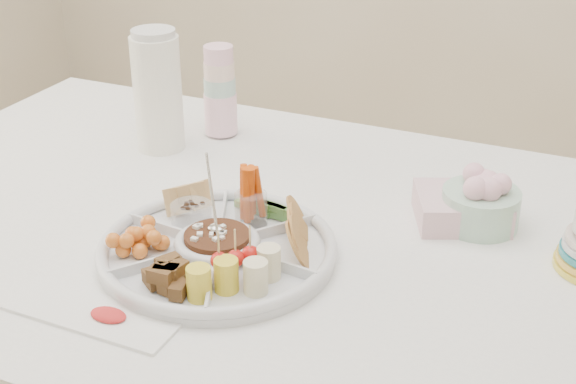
% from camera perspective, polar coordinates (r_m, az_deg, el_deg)
% --- Properties ---
extents(party_tray, '(0.42, 0.42, 0.04)m').
position_cam_1_polar(party_tray, '(1.30, -5.04, -3.87)').
color(party_tray, white).
rests_on(party_tray, dining_table).
extents(bean_dip, '(0.12, 0.12, 0.04)m').
position_cam_1_polar(bean_dip, '(1.29, -5.05, -3.59)').
color(bean_dip, black).
rests_on(bean_dip, party_tray).
extents(tortillas, '(0.11, 0.11, 0.06)m').
position_cam_1_polar(tortillas, '(1.28, 0.73, -3.09)').
color(tortillas, '#965F2B').
rests_on(tortillas, party_tray).
extents(carrot_cucumber, '(0.12, 0.12, 0.10)m').
position_cam_1_polar(carrot_cucumber, '(1.37, -1.98, -0.00)').
color(carrot_cucumber, '#D4490A').
rests_on(carrot_cucumber, party_tray).
extents(pita_raisins, '(0.11, 0.11, 0.05)m').
position_cam_1_polar(pita_raisins, '(1.39, -7.32, -0.71)').
color(pita_raisins, '#EDBB8E').
rests_on(pita_raisins, party_tray).
extents(cherries, '(0.12, 0.12, 0.04)m').
position_cam_1_polar(cherries, '(1.31, -10.74, -3.28)').
color(cherries, orange).
rests_on(cherries, party_tray).
extents(granola_chunks, '(0.11, 0.11, 0.04)m').
position_cam_1_polar(granola_chunks, '(1.20, -8.64, -6.01)').
color(granola_chunks, brown).
rests_on(granola_chunks, party_tray).
extents(banana_tomato, '(0.13, 0.13, 0.10)m').
position_cam_1_polar(banana_tomato, '(1.18, -2.44, -5.18)').
color(banana_tomato, '#FDF769').
rests_on(banana_tomato, party_tray).
extents(cup_stack, '(0.09, 0.09, 0.20)m').
position_cam_1_polar(cup_stack, '(1.74, -4.86, 7.11)').
color(cup_stack, '#A8BF9D').
rests_on(cup_stack, dining_table).
extents(thermos, '(0.13, 0.13, 0.26)m').
position_cam_1_polar(thermos, '(1.68, -9.27, 7.23)').
color(thermos, white).
rests_on(thermos, dining_table).
extents(flower_bowl, '(0.14, 0.14, 0.10)m').
position_cam_1_polar(flower_bowl, '(1.42, 13.58, -0.53)').
color(flower_bowl, '#A5BBB2').
rests_on(flower_bowl, dining_table).
extents(napkin_stack, '(0.20, 0.18, 0.05)m').
position_cam_1_polar(napkin_stack, '(1.43, 12.23, -1.09)').
color(napkin_stack, beige).
rests_on(napkin_stack, dining_table).
extents(placemat, '(0.27, 0.09, 0.01)m').
position_cam_1_polar(placemat, '(1.21, -13.80, -8.38)').
color(placemat, white).
rests_on(placemat, dining_table).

